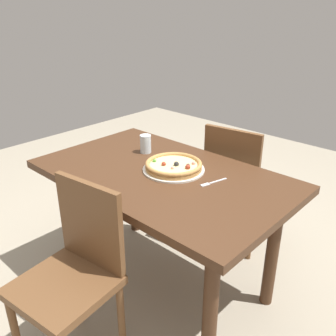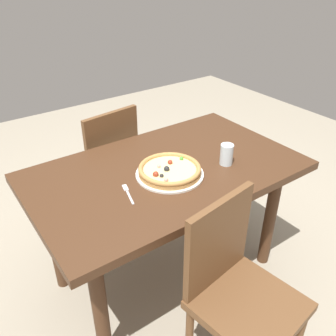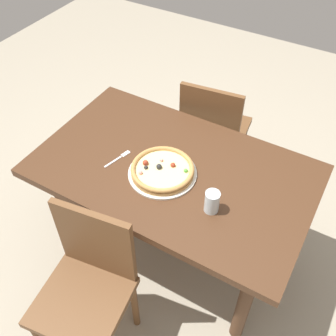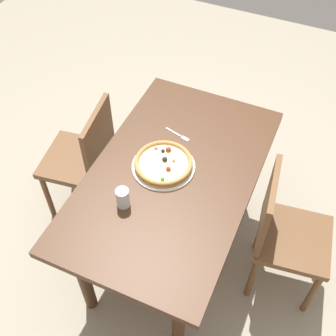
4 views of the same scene
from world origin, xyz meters
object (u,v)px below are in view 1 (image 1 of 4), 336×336
at_px(pizza, 174,165).
at_px(dining_table, 162,189).
at_px(fork, 212,183).
at_px(drinking_glass, 146,144).
at_px(chair_far, 74,271).
at_px(plate, 174,169).
at_px(chair_near, 237,181).

bearing_deg(pizza, dining_table, 68.20).
bearing_deg(fork, drinking_glass, -81.89).
bearing_deg(chair_far, pizza, -94.66).
bearing_deg(drinking_glass, plate, 165.05).
relative_size(chair_near, pizza, 2.85).
bearing_deg(fork, chair_far, -1.86).
height_order(chair_near, fork, chair_near).
distance_m(chair_far, drinking_glass, 0.91).
bearing_deg(drinking_glass, pizza, 165.07).
bearing_deg(chair_far, drinking_glass, -73.92).
xyz_separation_m(plate, fork, (-0.25, -0.01, -0.00)).
distance_m(chair_far, fork, 0.79).
bearing_deg(plate, chair_far, 92.77).
relative_size(chair_near, plate, 2.61).
bearing_deg(drinking_glass, fork, 173.08).
distance_m(chair_far, plate, 0.75).
bearing_deg(plate, dining_table, 68.62).
relative_size(pizza, fork, 1.93).
height_order(chair_near, pizza, chair_near).
bearing_deg(drinking_glass, chair_near, -126.94).
xyz_separation_m(pizza, drinking_glass, (0.31, -0.08, 0.03)).
distance_m(dining_table, fork, 0.31).
bearing_deg(dining_table, pizza, -111.80).
height_order(dining_table, plate, plate).
distance_m(chair_far, pizza, 0.76).
distance_m(dining_table, pizza, 0.15).
bearing_deg(plate, fork, -176.79).
bearing_deg(chair_far, fork, -114.28).
height_order(chair_near, chair_far, same).
bearing_deg(plate, chair_near, -96.29).
distance_m(dining_table, chair_near, 0.66).
height_order(chair_far, plate, chair_far).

